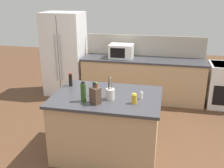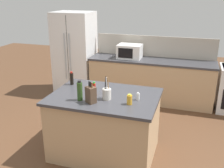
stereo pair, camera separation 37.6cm
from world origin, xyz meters
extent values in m
plane|color=brown|center=(0.00, 0.00, 0.00)|extent=(14.00, 14.00, 0.00)
cube|color=tan|center=(0.30, 2.20, 0.45)|extent=(2.65, 0.62, 0.90)
cube|color=#38383D|center=(0.30, 2.20, 0.92)|extent=(2.69, 0.66, 0.04)
cube|color=#B2A899|center=(0.30, 2.52, 1.17)|extent=(2.65, 0.03, 0.46)
cube|color=tan|center=(0.00, 0.00, 0.45)|extent=(1.47, 1.03, 0.90)
cube|color=#38383D|center=(0.00, 0.00, 0.92)|extent=(1.53, 1.09, 0.04)
cube|color=white|center=(-1.53, 2.25, 0.95)|extent=(0.88, 0.72, 1.89)
cube|color=#2D2D2D|center=(-1.53, 1.89, 0.95)|extent=(0.01, 0.00, 1.80)
cylinder|color=#ADB2B7|center=(-1.59, 1.87, 0.95)|extent=(0.02, 0.02, 1.04)
cylinder|color=#ADB2B7|center=(-1.47, 1.87, 0.95)|extent=(0.02, 0.02, 1.04)
cube|color=white|center=(-0.19, 2.20, 1.09)|extent=(0.51, 0.38, 0.30)
cube|color=black|center=(-0.23, 2.01, 1.09)|extent=(0.32, 0.01, 0.21)
cube|color=#4C3828|center=(-0.09, -0.30, 1.05)|extent=(0.16, 0.15, 0.22)
cylinder|color=black|center=(-0.11, -0.28, 1.20)|extent=(0.02, 0.02, 0.07)
cylinder|color=black|center=(-0.09, -0.30, 1.20)|extent=(0.02, 0.02, 0.07)
cylinder|color=brown|center=(-0.06, -0.31, 1.20)|extent=(0.02, 0.02, 0.07)
cylinder|color=beige|center=(0.08, -0.12, 1.02)|extent=(0.12, 0.12, 0.15)
cylinder|color=olive|center=(0.09, -0.11, 1.17)|extent=(0.01, 0.05, 0.18)
cylinder|color=black|center=(0.06, -0.12, 1.17)|extent=(0.01, 0.05, 0.18)
cylinder|color=#B2B2B7|center=(0.08, -0.14, 1.17)|extent=(0.01, 0.03, 0.18)
cylinder|color=#2D4C1E|center=(-0.26, -0.26, 1.07)|extent=(0.07, 0.07, 0.25)
cylinder|color=black|center=(-0.26, -0.26, 1.21)|extent=(0.05, 0.05, 0.03)
cylinder|color=gold|center=(0.41, -0.19, 1.00)|extent=(0.07, 0.07, 0.13)
cylinder|color=gold|center=(0.41, -0.19, 1.07)|extent=(0.05, 0.05, 0.02)
cylinder|color=black|center=(-0.64, 0.27, 1.03)|extent=(0.05, 0.05, 0.19)
cylinder|color=#B22319|center=(-0.64, 0.27, 1.14)|extent=(0.04, 0.04, 0.02)
cylinder|color=silver|center=(0.49, -0.02, 0.99)|extent=(0.04, 0.04, 0.09)
cylinder|color=#B2B2B7|center=(0.49, -0.02, 1.04)|extent=(0.03, 0.03, 0.02)
cylinder|color=red|center=(-0.15, -0.03, 1.03)|extent=(0.04, 0.04, 0.17)
cylinder|color=green|center=(-0.15, -0.03, 1.12)|extent=(0.03, 0.03, 0.02)
camera|label=1|loc=(0.79, -3.35, 2.35)|focal=42.00mm
camera|label=2|loc=(1.15, -3.25, 2.35)|focal=42.00mm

